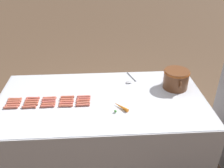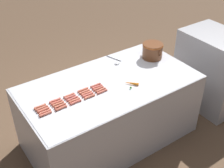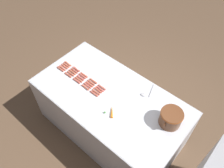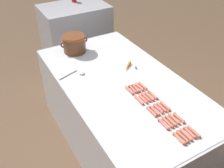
{
  "view_description": "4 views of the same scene",
  "coord_description": "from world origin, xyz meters",
  "px_view_note": "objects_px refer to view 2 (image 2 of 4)",
  "views": [
    {
      "loc": [
        1.96,
        -0.03,
        2.13
      ],
      "look_at": [
        -0.07,
        0.11,
        0.94
      ],
      "focal_mm": 39.81,
      "sensor_mm": 36.0,
      "label": 1
    },
    {
      "loc": [
        2.24,
        -1.52,
        2.66
      ],
      "look_at": [
        0.12,
        -0.05,
        0.89
      ],
      "focal_mm": 47.65,
      "sensor_mm": 36.0,
      "label": 2
    },
    {
      "loc": [
        1.26,
        1.12,
        3.09
      ],
      "look_at": [
        -0.12,
        -0.08,
        0.89
      ],
      "focal_mm": 36.54,
      "sensor_mm": 36.0,
      "label": 3
    },
    {
      "loc": [
        -1.03,
        -1.62,
        2.18
      ],
      "look_at": [
        -0.14,
        -0.05,
        0.87
      ],
      "focal_mm": 40.39,
      "sensor_mm": 36.0,
      "label": 4
    }
  ],
  "objects_px": {
    "hot_dog_3": "(83,90)",
    "hot_dog_20": "(46,114)",
    "hot_dog_23": "(90,97)",
    "hot_dog_24": "(102,92)",
    "hot_dog_0": "(40,107)",
    "carrot": "(131,83)",
    "hot_dog_7": "(70,97)",
    "hot_dog_2": "(69,95)",
    "hot_dog_6": "(57,102)",
    "hot_dog_18": "(88,95)",
    "hot_dog_5": "(42,108)",
    "hot_dog_10": "(43,110)",
    "serving_spoon": "(116,62)",
    "hot_dog_4": "(96,85)",
    "bean_pot": "(152,50)",
    "hot_dog_19": "(101,90)",
    "back_cabinet": "(213,70)",
    "hot_dog_14": "(99,88)",
    "hot_dog_15": "(45,112)",
    "hot_dog_11": "(58,104)",
    "hot_dog_16": "(60,106)",
    "hot_dog_21": "(61,108)",
    "hot_dog_12": "(72,99)",
    "hot_dog_17": "(74,100)",
    "hot_dog_9": "(97,87)",
    "hot_dog_1": "(55,100)",
    "hot_dog_13": "(86,93)",
    "hot_dog_8": "(84,92)",
    "hot_dog_22": "(76,102)"
  },
  "relations": [
    {
      "from": "hot_dog_10",
      "to": "serving_spoon",
      "type": "xyz_separation_m",
      "value": [
        -0.36,
        1.12,
        -0.0
      ]
    },
    {
      "from": "hot_dog_0",
      "to": "carrot",
      "type": "distance_m",
      "value": 0.99
    },
    {
      "from": "hot_dog_6",
      "to": "hot_dog_18",
      "type": "height_order",
      "value": "same"
    },
    {
      "from": "hot_dog_1",
      "to": "hot_dog_11",
      "type": "relative_size",
      "value": 1.0
    },
    {
      "from": "bean_pot",
      "to": "hot_dog_20",
      "type": "bearing_deg",
      "value": -80.28
    },
    {
      "from": "hot_dog_15",
      "to": "hot_dog_19",
      "type": "height_order",
      "value": "same"
    },
    {
      "from": "hot_dog_5",
      "to": "hot_dog_19",
      "type": "relative_size",
      "value": 1.0
    },
    {
      "from": "hot_dog_4",
      "to": "hot_dog_16",
      "type": "xyz_separation_m",
      "value": [
        0.1,
        -0.47,
        0.0
      ]
    },
    {
      "from": "bean_pot",
      "to": "hot_dog_16",
      "type": "bearing_deg",
      "value": -80.52
    },
    {
      "from": "bean_pot",
      "to": "hot_dog_11",
      "type": "bearing_deg",
      "value": -81.96
    },
    {
      "from": "hot_dog_4",
      "to": "hot_dog_20",
      "type": "height_order",
      "value": "same"
    },
    {
      "from": "hot_dog_2",
      "to": "hot_dog_15",
      "type": "height_order",
      "value": "same"
    },
    {
      "from": "bean_pot",
      "to": "hot_dog_3",
      "type": "bearing_deg",
      "value": -83.27
    },
    {
      "from": "hot_dog_12",
      "to": "hot_dog_11",
      "type": "bearing_deg",
      "value": -90.99
    },
    {
      "from": "hot_dog_20",
      "to": "bean_pot",
      "type": "distance_m",
      "value": 1.59
    },
    {
      "from": "hot_dog_8",
      "to": "hot_dog_10",
      "type": "xyz_separation_m",
      "value": [
        0.03,
        -0.48,
        0.0
      ]
    },
    {
      "from": "hot_dog_20",
      "to": "hot_dog_7",
      "type": "bearing_deg",
      "value": 108.32
    },
    {
      "from": "back_cabinet",
      "to": "hot_dog_14",
      "type": "xyz_separation_m",
      "value": [
        -0.15,
        -1.75,
        0.32
      ]
    },
    {
      "from": "hot_dog_4",
      "to": "bean_pot",
      "type": "bearing_deg",
      "value": 98.11
    },
    {
      "from": "hot_dog_5",
      "to": "hot_dog_20",
      "type": "relative_size",
      "value": 1.0
    },
    {
      "from": "hot_dog_14",
      "to": "hot_dog_20",
      "type": "xyz_separation_m",
      "value": [
        0.07,
        -0.64,
        0.0
      ]
    },
    {
      "from": "hot_dog_2",
      "to": "hot_dog_3",
      "type": "xyz_separation_m",
      "value": [
        -0.01,
        0.17,
        0.0
      ]
    },
    {
      "from": "hot_dog_17",
      "to": "serving_spoon",
      "type": "height_order",
      "value": "hot_dog_17"
    },
    {
      "from": "hot_dog_21",
      "to": "carrot",
      "type": "distance_m",
      "value": 0.82
    },
    {
      "from": "hot_dog_3",
      "to": "hot_dog_20",
      "type": "xyz_separation_m",
      "value": [
        0.14,
        -0.49,
        0.0
      ]
    },
    {
      "from": "hot_dog_15",
      "to": "hot_dog_10",
      "type": "bearing_deg",
      "value": -177.21
    },
    {
      "from": "hot_dog_12",
      "to": "hot_dog_19",
      "type": "bearing_deg",
      "value": 83.58
    },
    {
      "from": "hot_dog_13",
      "to": "hot_dog_24",
      "type": "relative_size",
      "value": 1.0
    },
    {
      "from": "hot_dog_13",
      "to": "hot_dog_24",
      "type": "bearing_deg",
      "value": 64.69
    },
    {
      "from": "hot_dog_2",
      "to": "hot_dog_6",
      "type": "bearing_deg",
      "value": -78.22
    },
    {
      "from": "hot_dog_7",
      "to": "hot_dog_19",
      "type": "distance_m",
      "value": 0.33
    },
    {
      "from": "hot_dog_6",
      "to": "hot_dog_24",
      "type": "height_order",
      "value": "same"
    },
    {
      "from": "hot_dog_15",
      "to": "carrot",
      "type": "height_order",
      "value": "carrot"
    },
    {
      "from": "hot_dog_23",
      "to": "hot_dog_3",
      "type": "bearing_deg",
      "value": 179.3
    },
    {
      "from": "hot_dog_2",
      "to": "hot_dog_18",
      "type": "bearing_deg",
      "value": 58.44
    },
    {
      "from": "hot_dog_7",
      "to": "hot_dog_22",
      "type": "height_order",
      "value": "same"
    },
    {
      "from": "hot_dog_4",
      "to": "hot_dog_14",
      "type": "height_order",
      "value": "same"
    },
    {
      "from": "hot_dog_7",
      "to": "hot_dog_23",
      "type": "distance_m",
      "value": 0.2
    },
    {
      "from": "hot_dog_7",
      "to": "hot_dog_2",
      "type": "bearing_deg",
      "value": 174.27
    },
    {
      "from": "hot_dog_23",
      "to": "serving_spoon",
      "type": "distance_m",
      "value": 0.77
    },
    {
      "from": "hot_dog_23",
      "to": "hot_dog_24",
      "type": "distance_m",
      "value": 0.15
    },
    {
      "from": "hot_dog_19",
      "to": "back_cabinet",
      "type": "bearing_deg",
      "value": 86.45
    },
    {
      "from": "hot_dog_10",
      "to": "hot_dog_15",
      "type": "xyz_separation_m",
      "value": [
        0.04,
        0.0,
        0.0
      ]
    },
    {
      "from": "hot_dog_11",
      "to": "hot_dog_16",
      "type": "height_order",
      "value": "same"
    },
    {
      "from": "back_cabinet",
      "to": "hot_dog_19",
      "type": "height_order",
      "value": "back_cabinet"
    },
    {
      "from": "hot_dog_11",
      "to": "bean_pot",
      "type": "relative_size",
      "value": 0.41
    },
    {
      "from": "hot_dog_0",
      "to": "serving_spoon",
      "type": "xyz_separation_m",
      "value": [
        -0.29,
        1.12,
        -0.0
      ]
    },
    {
      "from": "back_cabinet",
      "to": "hot_dog_9",
      "type": "height_order",
      "value": "back_cabinet"
    },
    {
      "from": "hot_dog_16",
      "to": "hot_dog_24",
      "type": "xyz_separation_m",
      "value": [
        0.04,
        0.47,
        0.0
      ]
    },
    {
      "from": "hot_dog_3",
      "to": "hot_dog_24",
      "type": "distance_m",
      "value": 0.21
    }
  ]
}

